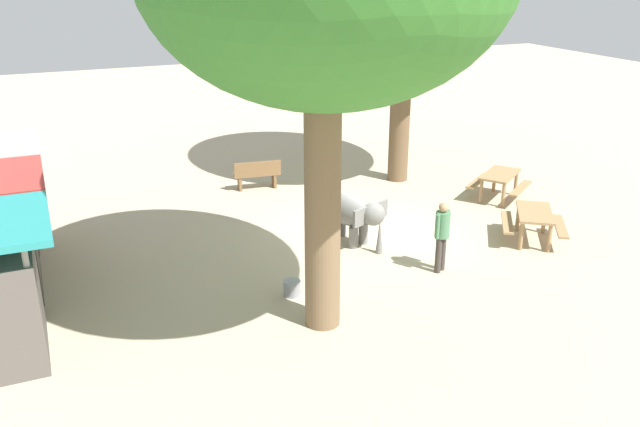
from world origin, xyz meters
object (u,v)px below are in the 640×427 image
Objects in this scene: wooden_bench at (257,174)px; picnic_table_near at (534,219)px; feed_bucket at (292,288)px; person_handler at (442,232)px; picnic_table_far at (499,180)px; elephant at (353,213)px.

wooden_bench reaches higher than picnic_table_near.
person_handler is at bearing -94.10° from feed_bucket.
picnic_table_far reaches higher than feed_bucket.
picnic_table_near is 5.78× the size of feed_bucket.
person_handler is 0.78× the size of picnic_table_near.
person_handler reaches higher than picnic_table_near.
wooden_bench is (4.80, 0.84, -0.31)m from elephant.
wooden_bench is 8.11m from picnic_table_near.
picnic_table_far is at bearing -166.58° from picnic_table_near.
wooden_bench is 6.87m from feed_bucket.
elephant is 2.41m from person_handler.
elephant is 5.37m from picnic_table_far.
feed_bucket is at bearing 59.05° from person_handler.
elephant reaches higher than wooden_bench.
person_handler is at bearing -44.97° from picnic_table_near.
person_handler is (-2.14, -1.10, 0.17)m from elephant.
picnic_table_near is (-6.43, -4.94, 0.12)m from wooden_bench.
elephant is 4.85× the size of feed_bucket.
picnic_table_far is at bearing -23.47° from wooden_bench.
wooden_bench is at bearing 114.19° from picnic_table_far.
person_handler is 3.52m from feed_bucket.
elephant reaches higher than picnic_table_far.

